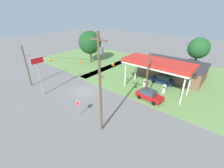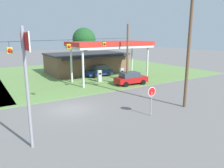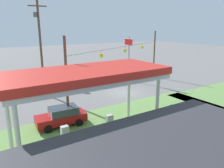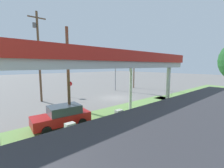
# 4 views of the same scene
# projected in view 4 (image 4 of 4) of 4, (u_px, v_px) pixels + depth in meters

# --- Properties ---
(ground_plane) EXTENTS (160.00, 160.00, 0.00)m
(ground_plane) POSITION_uv_depth(u_px,v_px,m) (116.00, 98.00, 23.03)
(ground_plane) COLOR slate
(gas_station_canopy) EXTENTS (12.10, 5.26, 5.71)m
(gas_station_canopy) POSITION_uv_depth(u_px,v_px,m) (97.00, 62.00, 9.31)
(gas_station_canopy) COLOR silver
(gas_station_canopy) RESTS_ON ground
(fuel_pump_near) EXTENTS (0.71, 0.56, 1.71)m
(fuel_pump_near) POSITION_uv_depth(u_px,v_px,m) (119.00, 122.00, 11.11)
(fuel_pump_near) COLOR gray
(fuel_pump_near) RESTS_ON ground
(fuel_pump_far) EXTENTS (0.71, 0.56, 1.71)m
(fuel_pump_far) POSITION_uv_depth(u_px,v_px,m) (70.00, 138.00, 8.58)
(fuel_pump_far) COLOR gray
(fuel_pump_far) RESTS_ON ground
(car_at_pumps_front) EXTENTS (4.55, 2.36, 1.74)m
(car_at_pumps_front) POSITION_uv_depth(u_px,v_px,m) (62.00, 116.00, 12.10)
(car_at_pumps_front) COLOR #AD1414
(car_at_pumps_front) RESTS_ON ground
(car_at_pumps_rear) EXTENTS (4.43, 2.20, 1.85)m
(car_at_pumps_rear) POSITION_uv_depth(u_px,v_px,m) (144.00, 152.00, 6.97)
(car_at_pumps_rear) COLOR navy
(car_at_pumps_rear) RESTS_ON ground
(stop_sign_roadside) EXTENTS (0.80, 0.08, 2.50)m
(stop_sign_roadside) POSITION_uv_depth(u_px,v_px,m) (70.00, 86.00, 23.35)
(stop_sign_roadside) COLOR #99999E
(stop_sign_roadside) RESTS_ON ground
(stop_sign_overhead) EXTENTS (0.22, 2.19, 7.16)m
(stop_sign_overhead) POSITION_uv_depth(u_px,v_px,m) (115.00, 65.00, 29.26)
(stop_sign_overhead) COLOR gray
(stop_sign_overhead) RESTS_ON ground
(utility_pole_main) EXTENTS (2.20, 0.44, 11.91)m
(utility_pole_main) POSITION_uv_depth(u_px,v_px,m) (39.00, 53.00, 19.87)
(utility_pole_main) COLOR brown
(utility_pole_main) RESTS_ON ground
(signal_span_gantry) EXTENTS (20.21, 10.24, 8.00)m
(signal_span_gantry) POSITION_uv_depth(u_px,v_px,m) (116.00, 70.00, 22.51)
(signal_span_gantry) COLOR brown
(signal_span_gantry) RESTS_ON ground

